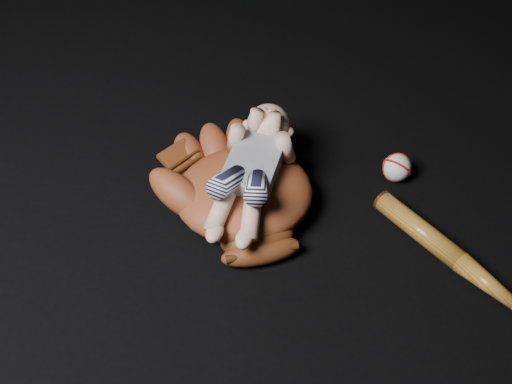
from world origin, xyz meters
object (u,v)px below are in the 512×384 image
newborn_baby (250,170)px  baseball (397,168)px  baseball_glove (244,188)px  baseball_bat (471,270)px

newborn_baby → baseball: 0.38m
baseball_glove → newborn_baby: 0.06m
baseball_glove → baseball_bat: bearing=-36.7°
baseball_glove → baseball_bat: baseball_glove is taller
baseball_bat → baseball: bearing=113.8°
newborn_baby → baseball_bat: 0.51m
baseball_glove → newborn_baby: (0.01, -0.00, 0.06)m
newborn_baby → baseball: bearing=32.3°
baseball_bat → baseball: 0.32m
baseball_glove → baseball_bat: (0.49, -0.17, -0.05)m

